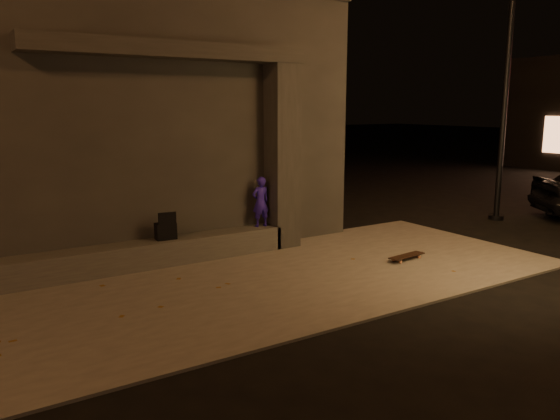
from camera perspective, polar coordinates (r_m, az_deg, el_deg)
ground at (r=7.36m, az=4.89°, el=-11.93°), size 120.00×120.00×0.00m
sidewalk at (r=8.92m, az=-2.97°, el=-7.63°), size 11.00×4.40×0.04m
building at (r=12.28m, az=-17.82°, el=9.23°), size 9.00×5.10×5.22m
ledge at (r=9.84m, az=-15.74°, el=-4.76°), size 6.00×0.55×0.45m
column at (r=10.88m, az=0.21°, el=5.55°), size 0.55×0.55×3.60m
canopy at (r=9.92m, az=-11.16°, el=16.07°), size 5.00×0.70×0.28m
skateboarder at (r=10.73m, az=-2.04°, el=0.87°), size 0.36×0.24×0.99m
backpack at (r=9.97m, az=-11.87°, el=-2.03°), size 0.38×0.26×0.51m
skateboard at (r=10.37m, az=13.11°, el=-4.71°), size 0.83×0.29×0.09m
street_lamp_2 at (r=14.72m, az=22.84°, el=15.88°), size 0.36×0.36×7.70m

